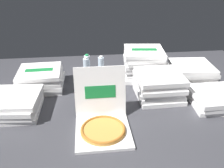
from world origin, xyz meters
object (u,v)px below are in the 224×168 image
Objects in this scene: pizza_stack_center_far at (192,73)px; water_bottle_0 at (86,68)px; pizza_stack_left_near at (158,85)px; pizza_stack_center_near at (14,104)px; water_bottle_2 at (87,65)px; water_bottle_1 at (101,67)px; pizza_stack_right_mid at (144,63)px; open_pizza_box at (102,119)px; pizza_stack_left_mid at (215,98)px; pizza_stack_right_near at (41,79)px.

water_bottle_0 is (-1.04, 0.19, 0.02)m from pizza_stack_center_far.
pizza_stack_left_near is 1.21m from pizza_stack_center_near.
pizza_stack_left_near is (-0.42, -0.26, 0.02)m from pizza_stack_center_far.
water_bottle_1 is at bearing -23.92° from water_bottle_2.
pizza_stack_right_mid is at bearing 160.06° from pizza_stack_center_far.
water_bottle_1 reaches higher than pizza_stack_center_near.
open_pizza_box is 0.93m from water_bottle_2.
open_pizza_box reaches higher than pizza_stack_left_near.
pizza_stack_left_mid is 1.27m from water_bottle_2.
pizza_stack_right_mid is 0.77m from pizza_stack_left_mid.
pizza_stack_left_near is at bearing -44.80° from water_bottle_1.
water_bottle_2 is at bearing 156.08° from water_bottle_1.
pizza_stack_right_near is 1.81× the size of water_bottle_2.
water_bottle_2 is at bearing 139.12° from pizza_stack_left_near.
pizza_stack_right_mid is 0.44m from water_bottle_1.
water_bottle_0 is at bearing 177.52° from pizza_stack_right_mid.
open_pizza_box reaches higher than pizza_stack_center_near.
water_bottle_2 is at bearing 82.89° from water_bottle_0.
water_bottle_0 and water_bottle_1 have the same top height.
pizza_stack_left_mid is 1.24m from water_bottle_0.
pizza_stack_right_near is 0.98× the size of pizza_stack_center_near.
pizza_stack_left_mid is at bearing -51.89° from pizza_stack_right_mid.
pizza_stack_left_mid is at bearing 12.56° from open_pizza_box.
pizza_stack_left_near is 0.77m from water_bottle_0.
pizza_stack_center_near is at bearing 177.79° from pizza_stack_left_mid.
pizza_stack_center_far is 1.90× the size of water_bottle_2.
open_pizza_box is 1.14× the size of pizza_stack_right_near.
pizza_stack_right_near is at bearing 164.61° from pizza_stack_left_near.
pizza_stack_center_far reaches higher than pizza_stack_center_near.
pizza_stack_left_near is (0.53, 0.40, 0.04)m from open_pizza_box.
pizza_stack_left_near is at bearing -15.39° from pizza_stack_right_near.
water_bottle_2 is at bearing 169.27° from pizza_stack_right_mid.
water_bottle_1 is (0.58, 0.18, 0.02)m from pizza_stack_right_near.
water_bottle_2 reaches higher than pizza_stack_left_near.
water_bottle_1 reaches higher than pizza_stack_center_far.
pizza_stack_center_far is 1.47m from pizza_stack_right_near.
pizza_stack_right_mid reaches higher than water_bottle_2.
open_pizza_box is 0.96m from pizza_stack_right_mid.
pizza_stack_center_near is at bearing -174.33° from pizza_stack_left_near.
water_bottle_0 is at bearing 149.38° from pizza_stack_left_mid.
pizza_stack_right_near is 1.81× the size of water_bottle_1.
water_bottle_2 is (-1.05, 0.71, 0.05)m from pizza_stack_left_mid.
pizza_stack_right_near is 0.50m from water_bottle_2.
pizza_stack_right_mid is at bearing 24.78° from pizza_stack_center_near.
open_pizza_box reaches higher than pizza_stack_right_near.
pizza_stack_left_near is 0.48m from pizza_stack_left_mid.
water_bottle_1 is (0.05, 0.87, 0.04)m from open_pizza_box.
pizza_stack_right_mid is 0.49m from pizza_stack_center_far.
pizza_stack_left_near reaches higher than pizza_stack_center_far.
water_bottle_1 is (0.73, 0.59, 0.04)m from pizza_stack_center_near.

